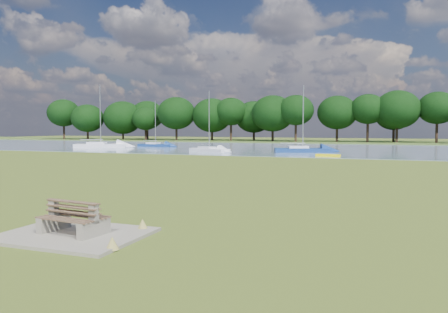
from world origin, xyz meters
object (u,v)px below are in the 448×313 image
(sailboat_3, at_px, (155,144))
(sailboat_4, at_px, (302,149))
(sailboat_5, at_px, (209,149))
(bench_pair, at_px, (73,219))
(kayak, at_px, (328,155))
(sailboat_1, at_px, (100,144))

(sailboat_3, relative_size, sailboat_4, 0.88)
(sailboat_3, bearing_deg, sailboat_4, -14.31)
(sailboat_5, bearing_deg, sailboat_4, 38.66)
(bench_pair, height_order, kayak, bench_pair)
(sailboat_1, relative_size, sailboat_3, 1.31)
(sailboat_3, height_order, sailboat_4, sailboat_4)
(kayak, xyz_separation_m, sailboat_4, (-4.12, 6.90, 0.36))
(bench_pair, bearing_deg, sailboat_1, 131.94)
(sailboat_1, height_order, sailboat_5, sailboat_1)
(bench_pair, bearing_deg, sailboat_5, 113.56)
(sailboat_1, bearing_deg, sailboat_4, -24.91)
(sailboat_1, relative_size, sailboat_4, 1.16)
(sailboat_4, bearing_deg, kayak, -78.03)
(kayak, bearing_deg, sailboat_1, 174.03)
(bench_pair, relative_size, sailboat_3, 0.28)
(sailboat_1, bearing_deg, bench_pair, -75.97)
(bench_pair, bearing_deg, kayak, 92.31)
(kayak, bearing_deg, sailboat_5, 174.44)
(kayak, xyz_separation_m, sailboat_1, (-36.39, 8.80, 0.39))
(bench_pair, distance_m, sailboat_1, 57.88)
(sailboat_3, bearing_deg, sailboat_1, -140.37)
(sailboat_3, xyz_separation_m, sailboat_4, (25.43, -7.25, 0.06))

